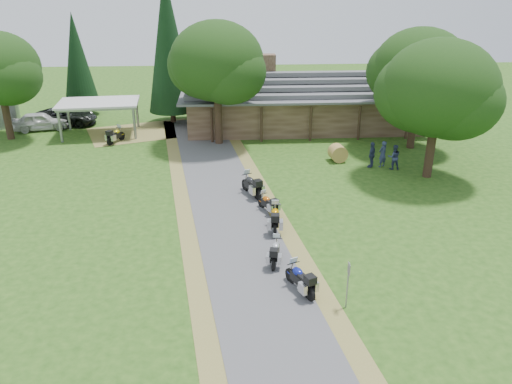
{
  "coord_description": "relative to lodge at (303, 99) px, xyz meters",
  "views": [
    {
      "loc": [
        -0.97,
        -19.49,
        12.09
      ],
      "look_at": [
        0.63,
        5.2,
        1.6
      ],
      "focal_mm": 35.0,
      "sensor_mm": 36.0,
      "label": 1
    }
  ],
  "objects": [
    {
      "name": "oak_driveway",
      "position": [
        6.47,
        -13.1,
        2.33
      ],
      "size": [
        7.22,
        7.22,
        9.56
      ],
      "primitive_type": null,
      "color": "#133710",
      "rests_on": "ground"
    },
    {
      "name": "car_dark_suv",
      "position": [
        -21.41,
        1.64,
        -1.27
      ],
      "size": [
        2.88,
        6.25,
        2.35
      ],
      "primitive_type": "imported",
      "rotation": [
        0.0,
        0.0,
        1.53
      ],
      "color": "black",
      "rests_on": "ground"
    },
    {
      "name": "motorcycle_row_d",
      "position": [
        -4.64,
        -17.98,
        -1.87
      ],
      "size": [
        1.3,
        1.77,
        1.17
      ],
      "primitive_type": null,
      "rotation": [
        0.0,
        0.0,
        2.06
      ],
      "color": "#C1570E",
      "rests_on": "ground"
    },
    {
      "name": "motorcycle_row_a",
      "position": [
        -3.98,
        -25.85,
        -1.8
      ],
      "size": [
        1.34,
        2.0,
        1.31
      ],
      "primitive_type": null,
      "rotation": [
        0.0,
        0.0,
        1.99
      ],
      "color": "navy",
      "rests_on": "ground"
    },
    {
      "name": "oak_silo",
      "position": [
        -24.72,
        -2.4,
        2.27
      ],
      "size": [
        6.56,
        6.56,
        9.44
      ],
      "primitive_type": null,
      "color": "#133710",
      "rests_on": "ground"
    },
    {
      "name": "oak_lodge_right",
      "position": [
        7.57,
        -6.85,
        2.5
      ],
      "size": [
        7.0,
        7.0,
        9.9
      ],
      "primitive_type": null,
      "color": "#133710",
      "rests_on": "ground"
    },
    {
      "name": "ground",
      "position": [
        -6.0,
        -24.0,
        -2.45
      ],
      "size": [
        120.0,
        120.0,
        0.0
      ],
      "primitive_type": "plane",
      "color": "#234A15",
      "rests_on": "ground"
    },
    {
      "name": "cedar_near",
      "position": [
        -11.71,
        2.12,
        4.14
      ],
      "size": [
        4.18,
        4.18,
        13.18
      ],
      "primitive_type": "cone",
      "color": "black",
      "rests_on": "ground"
    },
    {
      "name": "hay_bale",
      "position": [
        1.16,
        -9.62,
        -1.85
      ],
      "size": [
        1.32,
        1.23,
        1.21
      ],
      "primitive_type": "cylinder",
      "rotation": [
        1.57,
        0.0,
        0.11
      ],
      "color": "olive",
      "rests_on": "ground"
    },
    {
      "name": "person_a",
      "position": [
        4.01,
        -11.01,
        -1.35
      ],
      "size": [
        0.76,
        0.7,
        2.19
      ],
      "primitive_type": "imported",
      "rotation": [
        0.0,
        0.0,
        3.67
      ],
      "color": "navy",
      "rests_on": "ground"
    },
    {
      "name": "motorcycle_row_b",
      "position": [
        -4.78,
        -23.47,
        -1.84
      ],
      "size": [
        0.92,
        1.86,
        1.22
      ],
      "primitive_type": null,
      "rotation": [
        0.0,
        0.0,
        1.37
      ],
      "color": "#9FA1A6",
      "rests_on": "ground"
    },
    {
      "name": "driveway",
      "position": [
        -6.5,
        -20.0,
        -2.45
      ],
      "size": [
        51.95,
        51.95,
        0.0
      ],
      "primitive_type": "plane",
      "rotation": [
        0.0,
        0.0,
        0.14
      ],
      "color": "#4E4E50",
      "rests_on": "ground"
    },
    {
      "name": "carport",
      "position": [
        -17.45,
        -1.51,
        -1.04
      ],
      "size": [
        6.89,
        4.93,
        2.82
      ],
      "primitive_type": null,
      "rotation": [
        0.0,
        0.0,
        0.09
      ],
      "color": "silver",
      "rests_on": "ground"
    },
    {
      "name": "car_white_sedan",
      "position": [
        -23.05,
        0.19,
        -1.46
      ],
      "size": [
        3.89,
        6.37,
        1.98
      ],
      "primitive_type": "imported",
      "rotation": [
        0.0,
        0.0,
        1.82
      ],
      "color": "silver",
      "rests_on": "ground"
    },
    {
      "name": "motorcycle_row_c",
      "position": [
        -4.45,
        -20.12,
        -1.75
      ],
      "size": [
        0.87,
        2.11,
        1.41
      ],
      "primitive_type": null,
      "rotation": [
        0.0,
        0.0,
        1.47
      ],
      "color": "#CC8600",
      "rests_on": "ground"
    },
    {
      "name": "person_b",
      "position": [
        4.66,
        -11.53,
        -1.42
      ],
      "size": [
        0.61,
        0.45,
        2.06
      ],
      "primitive_type": "imported",
      "rotation": [
        0.0,
        0.0,
        3.08
      ],
      "color": "navy",
      "rests_on": "ground"
    },
    {
      "name": "cedar_far",
      "position": [
        -20.68,
        5.53,
        2.33
      ],
      "size": [
        3.33,
        3.33,
        9.56
      ],
      "primitive_type": "cone",
      "color": "black",
      "rests_on": "ground"
    },
    {
      "name": "oak_lodge_left",
      "position": [
        -7.46,
        -4.82,
        2.8
      ],
      "size": [
        7.13,
        7.13,
        10.49
      ],
      "primitive_type": null,
      "color": "#133710",
      "rests_on": "ground"
    },
    {
      "name": "motorcycle_row_e",
      "position": [
        -5.44,
        -15.51,
        -1.72
      ],
      "size": [
        1.49,
        2.22,
        1.45
      ],
      "primitive_type": null,
      "rotation": [
        0.0,
        0.0,
        1.98
      ],
      "color": "black",
      "rests_on": "ground"
    },
    {
      "name": "sign_post",
      "position": [
        -2.29,
        -27.12,
        -1.42
      ],
      "size": [
        0.37,
        0.06,
        2.05
      ],
      "primitive_type": null,
      "color": "gray",
      "rests_on": "ground"
    },
    {
      "name": "motorcycle_carport_a",
      "position": [
        -15.78,
        -4.03,
        -1.78
      ],
      "size": [
        1.41,
        2.05,
        1.34
      ],
      "primitive_type": null,
      "rotation": [
        0.0,
        0.0,
        1.13
      ],
      "color": "#D0C712",
      "rests_on": "ground"
    },
    {
      "name": "person_c",
      "position": [
        3.24,
        -11.04,
        -1.37
      ],
      "size": [
        0.71,
        0.75,
        2.15
      ],
      "primitive_type": "imported",
      "rotation": [
        0.0,
        0.0,
        4.11
      ],
      "color": "navy",
      "rests_on": "ground"
    },
    {
      "name": "lodge",
      "position": [
        0.0,
        0.0,
        0.0
      ],
      "size": [
        21.4,
        9.4,
        4.9
      ],
      "primitive_type": null,
      "color": "#4F3929",
      "rests_on": "ground"
    }
  ]
}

